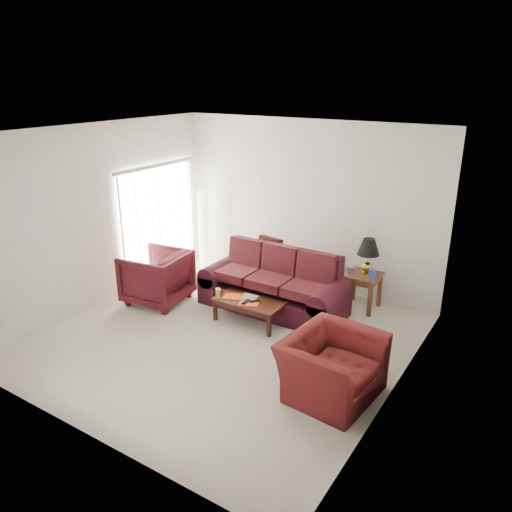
{
  "coord_description": "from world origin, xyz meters",
  "views": [
    {
      "loc": [
        3.9,
        -5.26,
        3.69
      ],
      "look_at": [
        0.0,
        0.85,
        1.05
      ],
      "focal_mm": 35.0,
      "sensor_mm": 36.0,
      "label": 1
    }
  ],
  "objects_px": {
    "floor_lamp": "(204,231)",
    "armchair_right": "(332,366)",
    "end_table": "(362,291)",
    "coffee_table": "(249,311)",
    "armchair_left": "(157,277)",
    "sofa": "(273,282)"
  },
  "relations": [
    {
      "from": "sofa",
      "to": "floor_lamp",
      "type": "height_order",
      "value": "floor_lamp"
    },
    {
      "from": "armchair_left",
      "to": "coffee_table",
      "type": "height_order",
      "value": "armchair_left"
    },
    {
      "from": "sofa",
      "to": "end_table",
      "type": "height_order",
      "value": "sofa"
    },
    {
      "from": "armchair_left",
      "to": "armchair_right",
      "type": "distance_m",
      "value": 3.71
    },
    {
      "from": "armchair_right",
      "to": "coffee_table",
      "type": "relative_size",
      "value": 1.06
    },
    {
      "from": "armchair_right",
      "to": "sofa",
      "type": "bearing_deg",
      "value": 53.3
    },
    {
      "from": "floor_lamp",
      "to": "armchair_left",
      "type": "bearing_deg",
      "value": -81.16
    },
    {
      "from": "floor_lamp",
      "to": "coffee_table",
      "type": "height_order",
      "value": "floor_lamp"
    },
    {
      "from": "floor_lamp",
      "to": "armchair_right",
      "type": "bearing_deg",
      "value": -32.56
    },
    {
      "from": "sofa",
      "to": "armchair_right",
      "type": "relative_size",
      "value": 2.08
    },
    {
      "from": "end_table",
      "to": "armchair_left",
      "type": "height_order",
      "value": "armchair_left"
    },
    {
      "from": "end_table",
      "to": "coffee_table",
      "type": "height_order",
      "value": "end_table"
    },
    {
      "from": "sofa",
      "to": "armchair_right",
      "type": "distance_m",
      "value": 2.43
    },
    {
      "from": "armchair_left",
      "to": "coffee_table",
      "type": "bearing_deg",
      "value": 88.99
    },
    {
      "from": "floor_lamp",
      "to": "coffee_table",
      "type": "relative_size",
      "value": 1.47
    },
    {
      "from": "end_table",
      "to": "armchair_right",
      "type": "xyz_separation_m",
      "value": [
        0.57,
        -2.47,
        0.07
      ]
    },
    {
      "from": "armchair_right",
      "to": "floor_lamp",
      "type": "bearing_deg",
      "value": 62.99
    },
    {
      "from": "sofa",
      "to": "floor_lamp",
      "type": "distance_m",
      "value": 2.26
    },
    {
      "from": "sofa",
      "to": "coffee_table",
      "type": "relative_size",
      "value": 2.21
    },
    {
      "from": "end_table",
      "to": "coffee_table",
      "type": "relative_size",
      "value": 0.56
    },
    {
      "from": "floor_lamp",
      "to": "armchair_left",
      "type": "xyz_separation_m",
      "value": [
        0.26,
        -1.64,
        -0.35
      ]
    },
    {
      "from": "armchair_left",
      "to": "armchair_right",
      "type": "bearing_deg",
      "value": 69.71
    }
  ]
}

